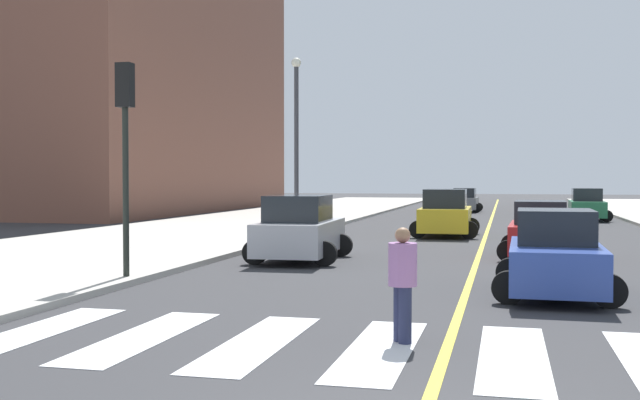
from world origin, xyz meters
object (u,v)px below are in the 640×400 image
object	(u,v)px
traffic_light_far_corner	(126,127)
street_lamp	(296,128)
car_gray_third	(465,201)
car_red_fifth	(540,232)
car_silver_sixth	(300,230)
car_blue_fourth	(555,256)
car_yellow_nearest	(446,214)
car_green_second	(587,205)
pedestrian_crossing	(403,279)

from	to	relation	value
traffic_light_far_corner	street_lamp	xyz separation A→B (m)	(-0.77, 17.33, 1.09)
car_gray_third	car_red_fifth	size ratio (longest dim) A/B	0.98
car_gray_third	street_lamp	bearing A→B (deg)	-105.25
car_silver_sixth	car_blue_fourth	bearing A→B (deg)	-39.43
traffic_light_far_corner	street_lamp	distance (m)	17.38
car_yellow_nearest	street_lamp	xyz separation A→B (m)	(-6.78, 1.60, 3.74)
car_red_fifth	street_lamp	distance (m)	14.50
car_green_second	traffic_light_far_corner	world-z (taller)	traffic_light_far_corner
car_yellow_nearest	street_lamp	world-z (taller)	street_lamp
car_blue_fourth	street_lamp	size ratio (longest dim) A/B	0.52
car_green_second	pedestrian_crossing	size ratio (longest dim) A/B	2.45
traffic_light_far_corner	car_gray_third	bearing A→B (deg)	81.71
car_blue_fourth	car_gray_third	bearing A→B (deg)	-83.22
car_red_fifth	traffic_light_far_corner	xyz separation A→B (m)	(-9.40, -7.73, 2.75)
car_blue_fourth	car_red_fifth	size ratio (longest dim) A/B	1.01
car_yellow_nearest	car_red_fifth	xyz separation A→B (m)	(3.39, -8.00, -0.11)
car_blue_fourth	street_lamp	xyz separation A→B (m)	(-10.15, 17.05, 3.83)
traffic_light_far_corner	car_blue_fourth	bearing A→B (deg)	1.69
car_green_second	car_silver_sixth	bearing A→B (deg)	68.72
pedestrian_crossing	traffic_light_far_corner	bearing A→B (deg)	22.53
car_silver_sixth	street_lamp	bearing A→B (deg)	103.66
pedestrian_crossing	street_lamp	bearing A→B (deg)	-13.42
car_gray_third	car_silver_sixth	distance (m)	33.39
car_blue_fourth	car_silver_sixth	distance (m)	8.49
car_yellow_nearest	traffic_light_far_corner	world-z (taller)	traffic_light_far_corner
car_green_second	car_red_fifth	size ratio (longest dim) A/B	1.06
car_gray_third	car_silver_sixth	xyz separation A→B (m)	(-3.01, -33.25, 0.10)
car_silver_sixth	traffic_light_far_corner	xyz separation A→B (m)	(-2.62, -5.41, 2.67)
car_yellow_nearest	car_blue_fourth	size ratio (longest dim) A/B	1.11
pedestrian_crossing	car_red_fifth	bearing A→B (deg)	-43.64
car_silver_sixth	car_yellow_nearest	bearing A→B (deg)	69.60
car_yellow_nearest	street_lamp	size ratio (longest dim) A/B	0.57
car_yellow_nearest	car_blue_fourth	xyz separation A→B (m)	(3.37, -15.45, -0.09)
street_lamp	pedestrian_crossing	bearing A→B (deg)	-70.79
car_gray_third	car_red_fifth	world-z (taller)	car_red_fifth
car_red_fifth	traffic_light_far_corner	world-z (taller)	traffic_light_far_corner
car_yellow_nearest	car_silver_sixth	world-z (taller)	car_yellow_nearest
car_red_fifth	car_silver_sixth	world-z (taller)	car_silver_sixth
car_silver_sixth	car_gray_third	bearing A→B (deg)	82.60
car_blue_fourth	traffic_light_far_corner	world-z (taller)	traffic_light_far_corner
car_red_fifth	pedestrian_crossing	size ratio (longest dim) A/B	2.32
car_gray_third	street_lamp	size ratio (longest dim) A/B	0.50
car_green_second	car_gray_third	size ratio (longest dim) A/B	1.08
car_gray_third	traffic_light_far_corner	distance (m)	39.17
car_blue_fourth	car_red_fifth	distance (m)	7.45
car_silver_sixth	car_red_fifth	bearing A→B (deg)	16.68
car_red_fifth	traffic_light_far_corner	distance (m)	12.47
car_silver_sixth	pedestrian_crossing	size ratio (longest dim) A/B	2.57
car_gray_third	car_red_fifth	distance (m)	31.16
car_green_second	car_red_fifth	world-z (taller)	car_green_second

